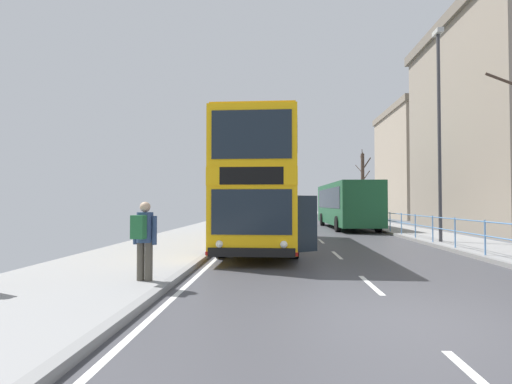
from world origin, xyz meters
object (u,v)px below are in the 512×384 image
(street_lamp_far_side, at_px, (439,120))
(pedestrian_with_backpack, at_px, (144,235))
(bare_tree_far_00, at_px, (363,184))
(background_building_00, at_px, (428,163))
(double_decker_bus_main, at_px, (263,188))
(background_bus_far_lane, at_px, (346,204))

(street_lamp_far_side, bearing_deg, pedestrian_with_backpack, -137.37)
(bare_tree_far_00, distance_m, background_building_00, 10.59)
(pedestrian_with_backpack, bearing_deg, double_decker_bus_main, 74.47)
(background_bus_far_lane, relative_size, bare_tree_far_00, 1.52)
(bare_tree_far_00, bearing_deg, background_bus_far_lane, -107.34)
(background_bus_far_lane, relative_size, pedestrian_with_backpack, 6.33)
(pedestrian_with_backpack, bearing_deg, background_bus_far_lane, 68.73)
(double_decker_bus_main, xyz_separation_m, background_building_00, (17.53, 29.10, 3.87))
(street_lamp_far_side, xyz_separation_m, background_building_00, (10.06, 28.10, 0.97))
(double_decker_bus_main, distance_m, street_lamp_far_side, 8.08)
(street_lamp_far_side, height_order, background_building_00, background_building_00)
(bare_tree_far_00, height_order, background_building_00, background_building_00)
(street_lamp_far_side, bearing_deg, background_building_00, 70.31)
(pedestrian_with_backpack, bearing_deg, background_building_00, 61.94)
(pedestrian_with_backpack, bearing_deg, street_lamp_far_side, 42.63)
(street_lamp_far_side, height_order, bare_tree_far_00, street_lamp_far_side)
(double_decker_bus_main, height_order, bare_tree_far_00, bare_tree_far_00)
(double_decker_bus_main, height_order, background_bus_far_lane, double_decker_bus_main)
(pedestrian_with_backpack, xyz_separation_m, bare_tree_far_00, (11.25, 31.23, 2.52))
(pedestrian_with_backpack, xyz_separation_m, background_building_00, (19.73, 37.00, 5.16))
(street_lamp_far_side, relative_size, background_building_00, 0.69)
(double_decker_bus_main, xyz_separation_m, bare_tree_far_00, (9.05, 23.33, 1.24))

